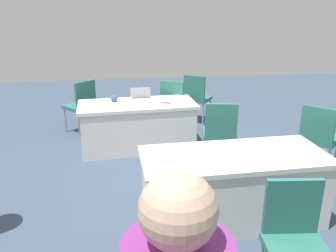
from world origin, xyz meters
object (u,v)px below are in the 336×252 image
at_px(table_mid_left, 232,187).
at_px(chair_aisle, 82,103).
at_px(chair_back_row, 174,103).
at_px(chair_tucked_right, 319,135).
at_px(chair_by_pillar, 197,96).
at_px(scissors_red, 165,103).
at_px(yarn_ball, 114,98).
at_px(chair_tucked_left, 220,130).
at_px(table_foreground, 138,126).
at_px(chair_near_front, 296,238).
at_px(laptop_silver, 141,99).

relative_size(table_mid_left, chair_aisle, 2.01).
height_order(table_mid_left, chair_back_row, chair_back_row).
height_order(chair_tucked_right, chair_back_row, chair_tucked_right).
distance_m(chair_by_pillar, scissors_red, 1.41).
relative_size(yarn_ball, scissors_red, 0.60).
bearing_deg(chair_by_pillar, chair_aisle, -137.86).
bearing_deg(chair_back_row, chair_tucked_left, -45.35).
xyz_separation_m(chair_aisle, yarn_ball, (-0.58, 0.72, 0.25)).
xyz_separation_m(chair_aisle, chair_back_row, (-1.62, 0.24, 0.01)).
xyz_separation_m(table_foreground, yarn_ball, (0.35, -0.13, 0.42)).
bearing_deg(chair_near_front, table_foreground, -66.89).
xyz_separation_m(laptop_silver, yarn_ball, (0.42, -0.05, 0.01)).
bearing_deg(chair_tucked_right, laptop_silver, -162.93).
xyz_separation_m(chair_near_front, chair_aisle, (1.88, -4.05, -0.03)).
bearing_deg(laptop_silver, scissors_red, 158.36).
relative_size(chair_near_front, chair_aisle, 1.03).
bearing_deg(yarn_ball, laptop_silver, 172.96).
height_order(chair_by_pillar, yarn_ball, chair_by_pillar).
distance_m(chair_aisle, laptop_silver, 1.28).
bearing_deg(chair_by_pillar, yarn_ball, -112.47).
bearing_deg(table_mid_left, chair_by_pillar, -96.01).
height_order(chair_aisle, chair_by_pillar, chair_aisle).
distance_m(table_mid_left, chair_by_pillar, 3.21).
distance_m(chair_tucked_right, chair_back_row, 2.46).
distance_m(table_mid_left, yarn_ball, 2.55).
bearing_deg(chair_back_row, chair_near_front, -55.01).
distance_m(table_foreground, chair_tucked_left, 1.41).
bearing_deg(chair_back_row, chair_aisle, -157.48).
relative_size(chair_by_pillar, chair_back_row, 0.98).
relative_size(table_mid_left, laptop_silver, 5.89).
bearing_deg(chair_by_pillar, chair_tucked_right, -29.73).
distance_m(chair_back_row, scissors_red, 0.74).
relative_size(chair_tucked_left, chair_back_row, 1.02).
height_order(chair_tucked_left, laptop_silver, chair_tucked_left).
relative_size(table_foreground, scissors_red, 10.21).
relative_size(chair_aisle, yarn_ball, 8.78).
relative_size(chair_back_row, scissors_red, 5.32).
distance_m(table_mid_left, chair_tucked_right, 1.67).
height_order(table_mid_left, laptop_silver, laptop_silver).
bearing_deg(scissors_red, yarn_ball, -160.08).
bearing_deg(table_mid_left, scissors_red, -78.09).
relative_size(table_foreground, laptop_silver, 5.68).
xyz_separation_m(chair_aisle, scissors_red, (-1.36, 0.91, 0.20)).
bearing_deg(chair_aisle, yarn_ball, -94.81).
bearing_deg(table_mid_left, yarn_ball, -61.30).
distance_m(table_foreground, chair_aisle, 1.27).
bearing_deg(chair_tucked_left, laptop_silver, 145.76).
xyz_separation_m(chair_near_front, chair_tucked_left, (-0.10, -2.29, -0.00)).
bearing_deg(chair_near_front, chair_back_row, -79.47).
bearing_deg(laptop_silver, chair_back_row, -140.29).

